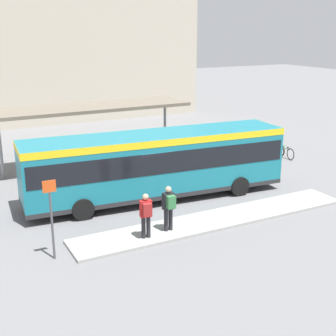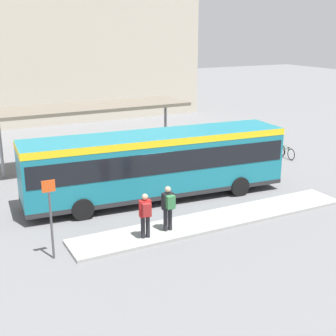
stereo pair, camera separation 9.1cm
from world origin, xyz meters
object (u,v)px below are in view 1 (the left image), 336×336
pedestrian_waiting (146,213)px  bicycle_orange (274,150)px  pedestrian_companion (169,206)px  potted_planter_far_side (101,165)px  city_bus (156,161)px  platform_sign (51,216)px  potted_planter_near_shelter (165,160)px  bicycle_green (286,152)px

pedestrian_waiting → bicycle_orange: bearing=-50.4°
pedestrian_companion → potted_planter_far_side: 7.62m
city_bus → potted_planter_far_side: 4.26m
platform_sign → potted_planter_far_side: bearing=59.9°
city_bus → pedestrian_waiting: bearing=-116.4°
platform_sign → pedestrian_waiting: bearing=-3.7°
potted_planter_near_shelter → potted_planter_far_side: size_ratio=0.85×
pedestrian_companion → bicycle_orange: bearing=-56.9°
pedestrian_companion → bicycle_orange: 13.20m
bicycle_orange → platform_sign: bearing=107.1°
pedestrian_waiting → pedestrian_companion: bearing=-70.9°
pedestrian_waiting → city_bus: bearing=-22.7°
pedestrian_waiting → potted_planter_near_shelter: 8.84m
bicycle_green → potted_planter_far_side: (-11.23, 1.32, 0.38)m
pedestrian_waiting → bicycle_orange: 14.18m
potted_planter_far_side → bicycle_green: bearing=-6.7°
potted_planter_near_shelter → platform_sign: bearing=-137.7°
pedestrian_waiting → platform_sign: platform_sign is taller
potted_planter_near_shelter → bicycle_orange: bearing=-1.4°
city_bus → bicycle_green: 10.38m
potted_planter_near_shelter → bicycle_green: bearing=-7.7°
pedestrian_companion → platform_sign: platform_sign is taller
city_bus → bicycle_orange: city_bus is taller
pedestrian_companion → potted_planter_far_side: bearing=0.2°
platform_sign → bicycle_orange: bearing=24.7°
potted_planter_far_side → city_bus: bearing=-71.9°
bicycle_green → platform_sign: bearing=118.1°
city_bus → pedestrian_waiting: (-2.34, -3.87, -0.68)m
platform_sign → pedestrian_companion: bearing=-0.3°
pedestrian_companion → potted_planter_near_shelter: bearing=-26.0°
pedestrian_companion → potted_planter_near_shelter: pedestrian_companion is taller
potted_planter_near_shelter → platform_sign: (-7.99, -7.29, 0.93)m
city_bus → platform_sign: city_bus is taller
pedestrian_waiting → pedestrian_companion: pedestrian_companion is taller
bicycle_green → potted_planter_near_shelter: size_ratio=1.36×
bicycle_green → platform_sign: 16.88m
pedestrian_companion → city_bus: bearing=-19.2°
bicycle_orange → potted_planter_far_side: bearing=80.0°
pedestrian_waiting → potted_planter_far_side: size_ratio=1.20×
city_bus → bicycle_green: city_bus is taller
bicycle_green → platform_sign: size_ratio=0.59×
bicycle_orange → platform_sign: platform_sign is taller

